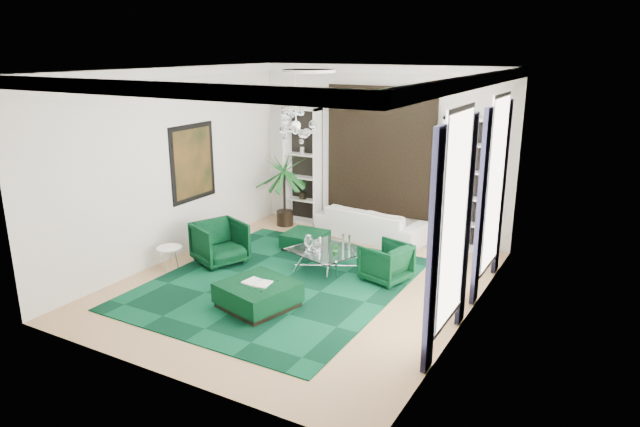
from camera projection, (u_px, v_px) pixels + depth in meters
The scene contains 30 objects.
floor at pixel (302, 284), 10.45m from camera, with size 6.00×7.00×0.02m, color tan.
ceiling at pixel (300, 69), 9.37m from camera, with size 6.00×7.00×0.02m, color white.
wall_back at pixel (381, 151), 12.85m from camera, with size 6.00×0.02×3.80m, color silver.
wall_front at pixel (153, 239), 6.97m from camera, with size 6.00×0.02×3.80m, color silver.
wall_left at pixel (171, 165), 11.32m from camera, with size 0.02×7.00×3.80m, color silver.
wall_right at pixel (474, 205), 8.50m from camera, with size 0.02×7.00×3.80m, color silver.
crown_molding at pixel (300, 76), 9.40m from camera, with size 6.00×7.00×0.18m, color white, non-canonical shape.
ceiling_medallion at pixel (309, 71), 9.63m from camera, with size 0.90×0.90×0.05m, color white.
tapestry at pixel (380, 151), 12.80m from camera, with size 2.50×0.06×2.80m, color black.
shelving_left at pixel (303, 166), 13.73m from camera, with size 0.90×0.38×2.80m, color white, non-canonical shape.
shelving_right at pixel (463, 184), 11.91m from camera, with size 0.90×0.38×2.80m, color white, non-canonical shape.
painting at pixel (193, 163), 11.82m from camera, with size 0.04×1.30×1.60m, color black.
window_near at pixel (455, 220), 7.75m from camera, with size 0.03×1.10×2.90m, color white.
curtain_near_a at pixel (433, 254), 7.19m from camera, with size 0.07×0.30×3.25m, color black.
curtain_near_b at pixel (466, 222), 8.49m from camera, with size 0.07×0.30×3.25m, color black.
window_far at pixel (495, 184), 9.76m from camera, with size 0.03×1.10×2.90m, color white.
curtain_far_a at pixel (481, 209), 9.20m from camera, with size 0.07×0.30×3.25m, color black.
curtain_far_b at pixel (502, 189), 10.50m from camera, with size 0.07×0.30×3.25m, color black.
rug at pixel (279, 282), 10.45m from camera, with size 4.20×5.00×0.02m, color black.
sofa at pixel (371, 224), 12.75m from camera, with size 2.47×0.96×0.72m, color silver.
armchair_left at pixel (220, 243), 11.30m from camera, with size 0.90×0.93×0.85m, color black.
armchair_right at pixel (386, 262), 10.46m from camera, with size 0.77×0.79×0.72m, color black.
coffee_table at pixel (328, 259), 11.02m from camera, with size 1.21×1.21×0.42m, color white, non-canonical shape.
ottoman_side at pixel (305, 241), 12.17m from camera, with size 0.82×0.82×0.37m, color black.
ottoman_front at pixel (258, 295), 9.41m from camera, with size 1.09×1.09×0.44m, color black.
book at pixel (258, 282), 9.34m from camera, with size 0.46×0.31×0.03m, color white.
side_table at pixel (170, 259), 10.99m from camera, with size 0.47×0.47×0.46m, color white.
palm at pixel (284, 181), 13.53m from camera, with size 1.36×1.36×2.18m, color #1A5C22, non-canonical shape.
chandelier at pixel (296, 126), 9.77m from camera, with size 0.75×0.75×0.67m, color white, non-canonical shape.
table_plant at pixel (336, 250), 10.58m from camera, with size 0.13×0.11×0.24m, color #1A5C22.
Camera 1 is at (5.01, -8.27, 4.17)m, focal length 32.00 mm.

